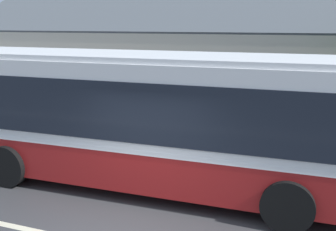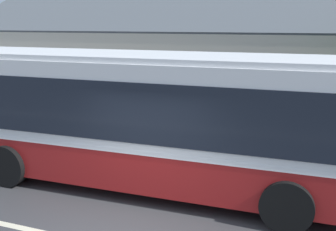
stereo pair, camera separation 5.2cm
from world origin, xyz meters
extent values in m
cube|color=gray|center=(0.00, 6.00, 0.07)|extent=(60.00, 3.00, 0.15)
cube|color=beige|center=(-1.83, 13.73, 1.70)|extent=(21.74, 9.43, 3.39)
cube|color=#4C5156|center=(-1.83, 11.37, 4.45)|extent=(22.34, 4.78, 2.25)
cube|color=#4C5156|center=(-1.83, 16.09, 4.45)|extent=(22.34, 4.78, 2.25)
cube|color=black|center=(-9.44, 8.98, 1.87)|extent=(1.10, 0.06, 1.30)
cube|color=black|center=(-1.83, 8.98, 1.87)|extent=(1.10, 0.06, 1.30)
cube|color=#4C3323|center=(1.43, 8.98, 1.05)|extent=(1.00, 0.06, 2.10)
cube|color=maroon|center=(-0.68, 2.90, 0.71)|extent=(10.96, 2.71, 0.88)
cube|color=white|center=(-0.68, 2.90, 1.20)|extent=(10.98, 2.73, 0.10)
cube|color=silver|center=(-0.68, 2.90, 2.13)|extent=(10.96, 2.71, 1.75)
cube|color=silver|center=(-0.68, 2.90, 3.06)|extent=(10.74, 2.58, 0.12)
cube|color=black|center=(-0.71, 4.16, 2.03)|extent=(10.04, 0.23, 1.25)
cube|color=black|center=(-0.66, 1.64, 2.03)|extent=(10.04, 0.23, 1.25)
cube|color=#197233|center=(-2.07, 4.14, 0.71)|extent=(3.06, 0.09, 0.61)
cylinder|color=black|center=(2.67, 4.22, 0.50)|extent=(1.01, 0.30, 1.00)
cylinder|color=black|center=(2.72, 1.72, 0.50)|extent=(1.01, 0.30, 1.00)
cylinder|color=black|center=(-3.71, 4.09, 0.50)|extent=(1.01, 0.30, 1.00)
cylinder|color=black|center=(-3.66, 1.59, 0.50)|extent=(1.01, 0.30, 1.00)
cube|color=brown|center=(-6.61, 5.55, 0.60)|extent=(1.52, 0.10, 0.04)
cube|color=brown|center=(-6.61, 5.41, 0.60)|extent=(1.52, 0.10, 0.04)
cube|color=brown|center=(-6.61, 5.26, 0.60)|extent=(1.52, 0.10, 0.04)
cube|color=brown|center=(-6.61, 5.14, 0.90)|extent=(1.52, 0.04, 0.10)
cube|color=brown|center=(-6.61, 5.14, 1.04)|extent=(1.52, 0.04, 0.10)
cube|color=black|center=(-6.00, 5.41, 0.38)|extent=(0.08, 0.43, 0.45)
cube|color=black|center=(-7.22, 5.41, 0.38)|extent=(0.08, 0.43, 0.45)
camera|label=1|loc=(3.30, -5.79, 3.81)|focal=45.00mm
camera|label=2|loc=(3.35, -5.77, 3.81)|focal=45.00mm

